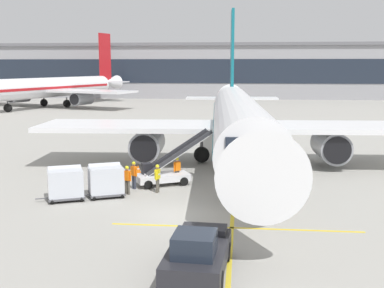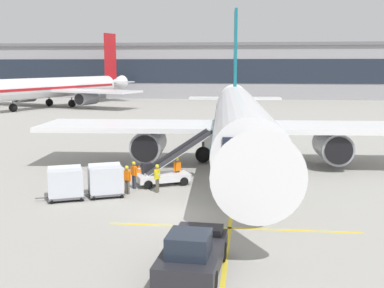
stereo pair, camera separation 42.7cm
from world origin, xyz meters
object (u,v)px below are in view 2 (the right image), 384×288
Objects in this scene: ground_crew_marshaller at (134,173)px; distant_airplane at (57,88)px; ground_crew_by_loader at (157,176)px; safety_cone_engine_keepout at (139,169)px; belt_loader at (166,170)px; ground_crew_wingwalker at (127,178)px; ground_crew_by_carts at (177,168)px; pushback_tug at (193,253)px; parked_airplane at (240,121)px; baggage_cart_lead at (105,179)px; baggage_cart_second at (65,182)px.

ground_crew_marshaller is 64.17m from distant_airplane.
ground_crew_by_loader is 0.04× the size of distant_airplane.
distant_airplane is at bearing 117.40° from safety_cone_engine_keepout.
ground_crew_marshaller is at bearing 155.95° from ground_crew_by_loader.
belt_loader is at bearing -50.19° from safety_cone_engine_keepout.
ground_crew_wingwalker is 65.30m from distant_airplane.
ground_crew_by_carts is at bearing 34.71° from ground_crew_marshaller.
parked_airplane is at bearing 86.35° from pushback_tug.
ground_crew_by_carts is (-3.89, -6.41, -2.47)m from parked_airplane.
ground_crew_by_carts is at bearing 100.62° from pushback_tug.
pushback_tug reaches higher than ground_crew_wingwalker.
parked_airplane reaches higher than ground_crew_wingwalker.
baggage_cart_lead is 2.27m from ground_crew_marshaller.
safety_cone_engine_keepout is at bearing 114.47° from ground_crew_by_loader.
ground_crew_by_loader is at bearing -65.53° from safety_cone_engine_keepout.
belt_loader is at bearing 37.05° from ground_crew_marshaller.
ground_crew_wingwalker is at bearing -161.19° from ground_crew_by_loader.
belt_loader is 2.91× the size of ground_crew_wingwalker.
parked_airplane is 7.89m from ground_crew_by_carts.
ground_crew_by_loader is (4.97, 2.13, -0.00)m from baggage_cart_second.
baggage_cart_second reaches higher than ground_crew_wingwalker.
distant_airplane is at bearing 117.15° from ground_crew_by_loader.
ground_crew_marshaller is (-5.09, 12.12, 0.17)m from pushback_tug.
parked_airplane is at bearing 61.72° from ground_crew_by_loader.
baggage_cart_lead is 0.62× the size of pushback_tug.
baggage_cart_lead and baggage_cart_second have the same top height.
safety_cone_engine_keepout is (-2.29, 5.03, -0.70)m from ground_crew_by_loader.
ground_crew_wingwalker is (-2.61, -3.04, 0.00)m from ground_crew_by_carts.
distant_airplane is (-30.76, 55.82, 2.57)m from ground_crew_by_carts.
ground_crew_by_carts is (-2.60, 13.85, 0.17)m from pushback_tug.
belt_loader is at bearing 46.73° from baggage_cart_lead.
ground_crew_by_carts is at bearing -39.13° from safety_cone_engine_keepout.
belt_loader reaches higher than ground_crew_marshaller.
parked_airplane is 11.73m from ground_crew_wingwalker.
baggage_cart_second reaches higher than ground_crew_by_carts.
ground_crew_by_carts is (5.85, 4.59, -0.00)m from baggage_cart_second.
ground_crew_marshaller is 1.32m from ground_crew_wingwalker.
parked_airplane is 23.18× the size of ground_crew_marshaller.
safety_cone_engine_keepout is at bearing -62.60° from distant_airplane.
ground_crew_by_carts is 0.04× the size of distant_airplane.
ground_crew_marshaller reaches higher than safety_cone_engine_keepout.
belt_loader is 2.91× the size of ground_crew_by_loader.
ground_crew_wingwalker is (1.15, 0.58, -0.00)m from baggage_cart_lead.
baggage_cart_second is at bearing -139.59° from ground_crew_marshaller.
baggage_cart_lead is 6.26m from safety_cone_engine_keepout.
ground_crew_wingwalker is at bearing 115.70° from pushback_tug.
ground_crew_by_carts is (0.88, 2.45, 0.00)m from ground_crew_by_loader.
ground_crew_marshaller is (-1.79, -1.35, 0.07)m from belt_loader.
distant_airplane reaches higher than pushback_tug.
baggage_cart_second is at bearing -67.59° from distant_airplane.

